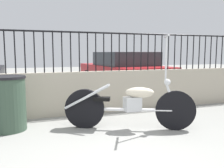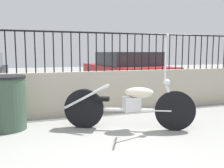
% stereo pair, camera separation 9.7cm
% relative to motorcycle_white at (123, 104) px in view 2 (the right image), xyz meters
% --- Properties ---
extents(ground_plane, '(40.00, 40.00, 0.00)m').
position_rel_motorcycle_white_xyz_m(ground_plane, '(-0.65, -1.25, -0.43)').
color(ground_plane, gray).
extents(low_wall, '(10.51, 0.18, 0.90)m').
position_rel_motorcycle_white_xyz_m(low_wall, '(-0.65, 1.28, 0.02)').
color(low_wall, '#B2A893').
rests_on(low_wall, ground_plane).
extents(fence_railing, '(10.51, 0.04, 0.83)m').
position_rel_motorcycle_white_xyz_m(fence_railing, '(-0.65, 1.28, 1.02)').
color(fence_railing, black).
rests_on(fence_railing, low_wall).
extents(motorcycle_white, '(2.06, 1.04, 1.59)m').
position_rel_motorcycle_white_xyz_m(motorcycle_white, '(0.00, 0.00, 0.00)').
color(motorcycle_white, black).
rests_on(motorcycle_white, ground_plane).
extents(trash_bin, '(0.63, 0.63, 0.92)m').
position_rel_motorcycle_white_xyz_m(trash_bin, '(-1.86, 0.59, 0.03)').
color(trash_bin, '#334738').
rests_on(trash_bin, ground_plane).
extents(car_red, '(2.18, 4.13, 1.32)m').
position_rel_motorcycle_white_xyz_m(car_red, '(1.75, 4.26, 0.24)').
color(car_red, black).
rests_on(car_red, ground_plane).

